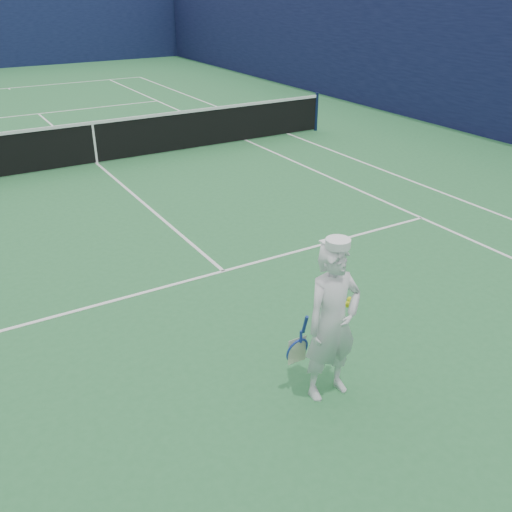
{
  "coord_description": "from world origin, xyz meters",
  "views": [
    {
      "loc": [
        -3.47,
        -13.18,
        3.99
      ],
      "look_at": [
        -0.33,
        -7.92,
        0.98
      ],
      "focal_mm": 40.0,
      "sensor_mm": 36.0,
      "label": 1
    }
  ],
  "objects": [
    {
      "name": "tennis_net",
      "position": [
        0.0,
        0.0,
        0.55
      ],
      "size": [
        12.88,
        0.09,
        1.07
      ],
      "color": "#141E4C",
      "rests_on": "ground"
    },
    {
      "name": "court_markings",
      "position": [
        0.0,
        0.0,
        0.0
      ],
      "size": [
        11.03,
        23.83,
        0.01
      ],
      "color": "white",
      "rests_on": "ground"
    },
    {
      "name": "tennis_player",
      "position": [
        -0.33,
        -9.41,
        0.87
      ],
      "size": [
        0.77,
        0.47,
        1.79
      ],
      "rotation": [
        0.0,
        0.0,
        -0.02
      ],
      "color": "silver",
      "rests_on": "ground"
    },
    {
      "name": "ground",
      "position": [
        0.0,
        0.0,
        0.0
      ],
      "size": [
        80.0,
        80.0,
        0.0
      ],
      "primitive_type": "plane",
      "color": "#296E3A",
      "rests_on": "ground"
    },
    {
      "name": "windscreen_fence",
      "position": [
        0.0,
        0.0,
        2.0
      ],
      "size": [
        20.12,
        36.12,
        4.0
      ],
      "color": "#10173D",
      "rests_on": "ground"
    }
  ]
}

